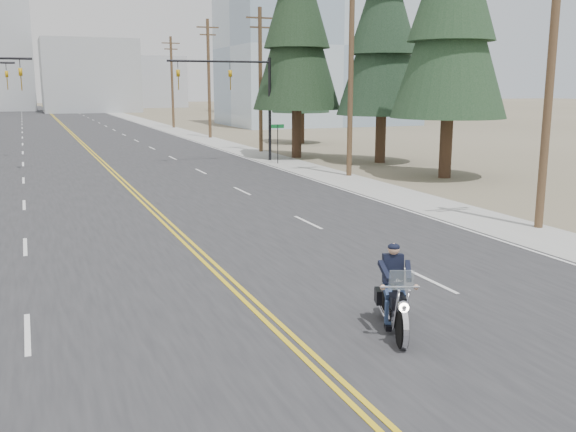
% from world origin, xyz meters
% --- Properties ---
extents(ground_plane, '(400.00, 400.00, 0.00)m').
position_xyz_m(ground_plane, '(0.00, 0.00, 0.00)').
color(ground_plane, '#776D56').
rests_on(ground_plane, ground).
extents(road, '(20.00, 200.00, 0.01)m').
position_xyz_m(road, '(0.00, 70.00, 0.01)').
color(road, '#303033').
rests_on(road, ground).
extents(sidewalk_right, '(3.00, 200.00, 0.01)m').
position_xyz_m(sidewalk_right, '(11.50, 70.00, 0.01)').
color(sidewalk_right, '#A5A5A0').
rests_on(sidewalk_right, ground).
extents(traffic_mast_right, '(7.10, 0.26, 7.00)m').
position_xyz_m(traffic_mast_right, '(8.98, 32.00, 4.94)').
color(traffic_mast_right, black).
rests_on(traffic_mast_right, ground).
extents(street_sign, '(0.90, 0.06, 2.62)m').
position_xyz_m(street_sign, '(10.80, 30.00, 1.80)').
color(street_sign, black).
rests_on(street_sign, ground).
extents(utility_pole_a, '(2.20, 0.30, 11.00)m').
position_xyz_m(utility_pole_a, '(12.50, 8.00, 5.73)').
color(utility_pole_a, brown).
rests_on(utility_pole_a, ground).
extents(utility_pole_b, '(2.20, 0.30, 11.50)m').
position_xyz_m(utility_pole_b, '(12.50, 23.00, 5.98)').
color(utility_pole_b, brown).
rests_on(utility_pole_b, ground).
extents(utility_pole_c, '(2.20, 0.30, 11.00)m').
position_xyz_m(utility_pole_c, '(12.50, 38.00, 5.73)').
color(utility_pole_c, brown).
rests_on(utility_pole_c, ground).
extents(utility_pole_d, '(2.20, 0.30, 11.50)m').
position_xyz_m(utility_pole_d, '(12.50, 53.00, 5.98)').
color(utility_pole_d, brown).
rests_on(utility_pole_d, ground).
extents(utility_pole_e, '(2.20, 0.30, 11.00)m').
position_xyz_m(utility_pole_e, '(12.50, 70.00, 5.73)').
color(utility_pole_e, brown).
rests_on(utility_pole_e, ground).
extents(glass_building, '(24.00, 16.00, 20.00)m').
position_xyz_m(glass_building, '(32.00, 70.00, 10.00)').
color(glass_building, '#9EB5CC').
rests_on(glass_building, ground).
extents(haze_bldg_b, '(18.00, 14.00, 14.00)m').
position_xyz_m(haze_bldg_b, '(8.00, 125.00, 7.00)').
color(haze_bldg_b, '#ADB2B7').
rests_on(haze_bldg_b, ground).
extents(haze_bldg_c, '(16.00, 12.00, 18.00)m').
position_xyz_m(haze_bldg_c, '(40.00, 110.00, 9.00)').
color(haze_bldg_c, '#B7BCC6').
rests_on(haze_bldg_c, ground).
extents(haze_bldg_e, '(14.00, 14.00, 12.00)m').
position_xyz_m(haze_bldg_e, '(25.00, 150.00, 6.00)').
color(haze_bldg_e, '#B7BCC6').
rests_on(haze_bldg_e, ground).
extents(motorcyclist, '(1.81, 2.58, 1.86)m').
position_xyz_m(motorcyclist, '(2.22, 1.25, 0.93)').
color(motorcyclist, black).
rests_on(motorcyclist, ground).
extents(conifer_near, '(6.38, 6.38, 16.88)m').
position_xyz_m(conifer_near, '(17.22, 20.34, 9.69)').
color(conifer_near, '#382619').
rests_on(conifer_near, ground).
extents(conifer_mid, '(6.04, 6.04, 16.10)m').
position_xyz_m(conifer_mid, '(17.53, 28.10, 9.24)').
color(conifer_mid, '#382619').
rests_on(conifer_mid, ground).
extents(conifer_tall, '(6.25, 6.25, 17.37)m').
position_xyz_m(conifer_tall, '(13.50, 33.14, 9.97)').
color(conifer_tall, '#382619').
rests_on(conifer_tall, ground).
extents(conifer_far, '(5.19, 5.19, 13.91)m').
position_xyz_m(conifer_far, '(18.39, 43.75, 7.98)').
color(conifer_far, '#382619').
rests_on(conifer_far, ground).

